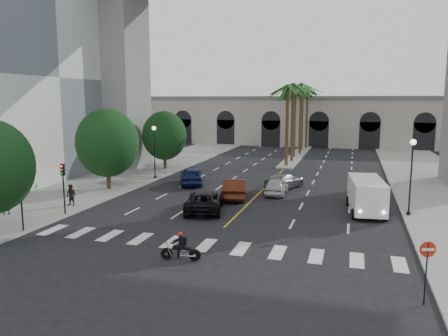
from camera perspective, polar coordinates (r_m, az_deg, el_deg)
ground at (r=25.85m, az=-1.29°, el=-9.01°), size 140.00×140.00×0.00m
sidewalk_left at (r=45.23m, az=-13.65°, el=-1.34°), size 8.00×100.00×0.15m
sidewalk_right at (r=39.90m, az=27.00°, el=-3.44°), size 8.00×100.00×0.15m
median at (r=62.36m, az=9.48°, el=1.59°), size 2.00×24.00×0.20m
pier_building at (r=78.84m, az=11.12°, el=6.11°), size 71.00×10.50×8.50m
palm_a at (r=51.96m, az=8.34°, el=10.12°), size 3.20×3.20×10.30m
palm_b at (r=55.91m, az=9.05°, el=10.29°), size 3.20×3.20×10.60m
palm_c at (r=59.91m, az=9.27°, el=9.75°), size 3.20×3.20×10.10m
palm_d at (r=63.85m, az=10.07°, el=10.34°), size 3.20×3.20×10.90m
palm_e at (r=67.84m, az=10.25°, el=9.86°), size 3.20×3.20×10.40m
palm_f at (r=71.79m, az=10.86°, el=10.00°), size 3.20×3.20×10.70m
street_tree_mid at (r=39.40m, az=-15.00°, el=3.18°), size 5.44×5.44×7.21m
street_tree_far at (r=50.00m, az=-7.78°, el=4.21°), size 5.04×5.04×6.68m
lamp_post_left_far at (r=43.98m, az=-9.08°, el=2.65°), size 0.40×0.40×5.35m
lamp_post_right at (r=31.98m, az=23.27°, el=-0.32°), size 0.40×0.40×5.35m
traffic_signal_near at (r=28.68m, az=-25.03°, el=-2.87°), size 0.25×0.18×3.65m
traffic_signal_far at (r=31.71m, az=-20.26°, el=-1.52°), size 0.25×0.18×3.65m
motorcycle_rider at (r=22.21m, az=-5.54°, el=-10.28°), size 2.05×0.56×1.48m
car_a at (r=37.11m, az=6.86°, el=-2.40°), size 1.76×4.16×1.41m
car_b at (r=35.43m, az=1.41°, el=-2.68°), size 2.78×5.24×1.64m
car_c at (r=31.50m, az=-2.57°, el=-4.30°), size 3.71×5.84×1.50m
car_d at (r=39.75m, az=7.83°, el=-1.67°), size 3.56×5.14×1.38m
car_e at (r=41.27m, az=-4.30°, el=-1.00°), size 3.74×5.37×1.70m
cargo_van at (r=32.45m, az=18.12°, el=-3.28°), size 2.77×5.84×2.41m
pedestrian_a at (r=33.49m, az=-26.62°, el=-3.81°), size 0.82×0.68×1.94m
pedestrian_b at (r=34.22m, az=-19.34°, el=-3.37°), size 0.80×0.63×1.62m
do_not_enter_sign at (r=18.91m, az=25.00°, el=-10.73°), size 0.62×0.21×2.58m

